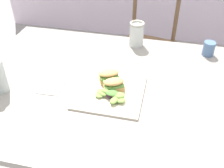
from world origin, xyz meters
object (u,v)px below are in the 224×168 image
(mason_jar_iced_tea, at_px, (137,35))
(plate_lunch, at_px, (110,92))
(dining_table, at_px, (118,104))
(sandwich_half_back, at_px, (109,76))
(fork_on_napkin, at_px, (56,76))
(cup_extra_side, at_px, (209,49))
(chair_wooden_far, at_px, (147,45))
(sandwich_half_front, at_px, (114,84))

(mason_jar_iced_tea, bearing_deg, plate_lunch, -95.85)
(dining_table, bearing_deg, plate_lunch, -117.36)
(sandwich_half_back, height_order, mason_jar_iced_tea, mason_jar_iced_tea)
(mason_jar_iced_tea, bearing_deg, sandwich_half_back, -100.23)
(fork_on_napkin, bearing_deg, cup_extra_side, 27.72)
(chair_wooden_far, distance_m, mason_jar_iced_tea, 0.65)
(plate_lunch, height_order, sandwich_half_front, sandwich_half_front)
(cup_extra_side, bearing_deg, chair_wooden_far, 123.15)
(plate_lunch, distance_m, sandwich_half_front, 0.04)
(chair_wooden_far, relative_size, sandwich_half_back, 8.17)
(dining_table, relative_size, mason_jar_iced_tea, 10.26)
(dining_table, distance_m, mason_jar_iced_tea, 0.43)
(sandwich_half_back, bearing_deg, sandwich_half_front, -58.47)
(sandwich_half_back, distance_m, mason_jar_iced_tea, 0.39)
(sandwich_half_front, bearing_deg, cup_extra_side, 44.45)
(chair_wooden_far, relative_size, plate_lunch, 2.99)
(sandwich_half_back, relative_size, fork_on_napkin, 0.57)
(sandwich_half_back, relative_size, mason_jar_iced_tea, 0.77)
(sandwich_half_front, xyz_separation_m, sandwich_half_back, (-0.04, 0.06, 0.00))
(mason_jar_iced_tea, bearing_deg, fork_on_napkin, -129.14)
(sandwich_half_front, bearing_deg, sandwich_half_back, 121.53)
(plate_lunch, height_order, cup_extra_side, cup_extra_side)
(chair_wooden_far, relative_size, fork_on_napkin, 4.68)
(sandwich_half_front, distance_m, mason_jar_iced_tea, 0.44)
(dining_table, bearing_deg, sandwich_half_back, 159.08)
(plate_lunch, distance_m, fork_on_napkin, 0.28)
(dining_table, bearing_deg, sandwich_half_front, -110.64)
(plate_lunch, bearing_deg, dining_table, 62.64)
(chair_wooden_far, distance_m, fork_on_napkin, 1.04)
(plate_lunch, distance_m, mason_jar_iced_tea, 0.46)
(sandwich_half_front, bearing_deg, dining_table, 69.36)
(fork_on_napkin, xyz_separation_m, cup_extra_side, (0.71, 0.38, 0.03))
(chair_wooden_far, distance_m, cup_extra_side, 0.75)
(sandwich_half_back, xyz_separation_m, cup_extra_side, (0.46, 0.36, -0.00))
(chair_wooden_far, height_order, fork_on_napkin, chair_wooden_far)
(dining_table, height_order, sandwich_half_front, sandwich_half_front)
(dining_table, height_order, chair_wooden_far, chair_wooden_far)
(fork_on_napkin, distance_m, cup_extra_side, 0.81)
(dining_table, distance_m, cup_extra_side, 0.58)
(fork_on_napkin, bearing_deg, dining_table, -0.51)
(chair_wooden_far, xyz_separation_m, sandwich_half_front, (-0.06, -0.98, 0.33))
(sandwich_half_front, xyz_separation_m, mason_jar_iced_tea, (0.03, 0.44, 0.02))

